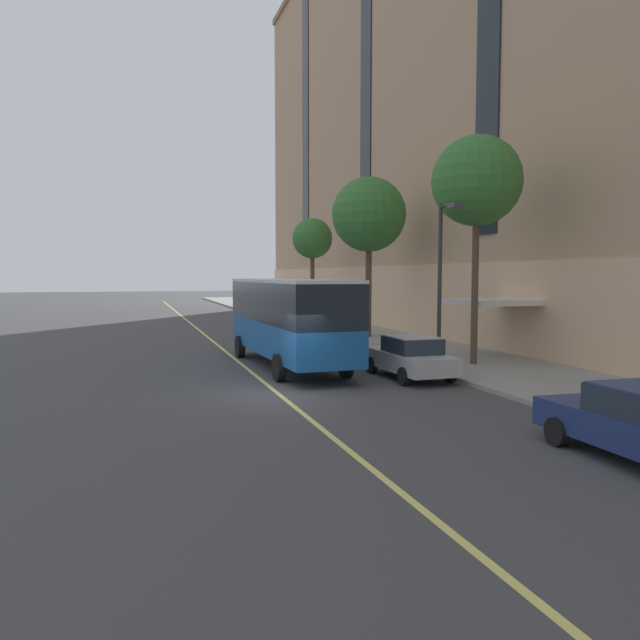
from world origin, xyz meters
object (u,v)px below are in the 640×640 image
parked_car_silver_1 (269,315)px  street_lamp (443,267)px  fire_hydrant (355,336)px  city_bus (288,317)px  parked_car_silver_0 (410,357)px  street_tree_far_uptown (369,215)px  street_tree_mid_block (477,182)px  street_tree_far_downtown (312,239)px  parked_car_green_4 (328,333)px

parked_car_silver_1 → street_lamp: street_lamp is taller
street_lamp → fire_hydrant: 10.28m
city_bus → parked_car_silver_0: 5.46m
parked_car_silver_0 → street_tree_far_uptown: street_tree_far_uptown is taller
street_tree_mid_block → fire_hydrant: street_tree_mid_block is taller
city_bus → street_lamp: (5.44, -2.87, 2.00)m
parked_car_silver_1 → street_tree_far_downtown: (3.49, 0.19, 5.71)m
city_bus → parked_car_green_4: (3.50, 5.77, -1.31)m
parked_car_green_4 → street_tree_far_uptown: size_ratio=0.48×
street_tree_far_uptown → street_lamp: street_tree_far_uptown is taller
city_bus → fire_hydrant: 8.76m
parked_car_green_4 → fire_hydrant: bearing=28.3°
parked_car_green_4 → street_tree_far_uptown: (3.73, 3.82, 6.48)m
street_tree_far_uptown → street_lamp: (-1.80, -12.47, -3.17)m
street_tree_far_uptown → street_tree_mid_block: bearing=-90.0°
street_lamp → fire_hydrant: size_ratio=8.84×
city_bus → street_tree_mid_block: bearing=-17.2°
city_bus → street_tree_far_uptown: 13.08m
street_lamp → parked_car_green_4: bearing=102.6°
city_bus → parked_car_silver_1: size_ratio=2.35×
parked_car_silver_0 → street_lamp: (1.83, 1.02, 3.31)m
street_tree_far_downtown → parked_car_silver_0: bearing=-98.2°
parked_car_silver_1 → fire_hydrant: (1.59, -14.47, -0.29)m
city_bus → fire_hydrant: (5.34, 6.76, -1.59)m
street_tree_far_uptown → street_tree_far_downtown: street_tree_far_uptown is taller
parked_car_silver_1 → street_tree_mid_block: (3.49, -23.46, 6.72)m
city_bus → street_lamp: 6.47m
parked_car_silver_0 → street_tree_mid_block: street_tree_mid_block is taller
parked_car_silver_0 → fire_hydrant: parked_car_silver_0 is taller
city_bus → parked_car_silver_1: bearing=80.0°
parked_car_green_4 → street_tree_mid_block: 11.10m
parked_car_silver_0 → street_tree_far_downtown: bearing=81.8°
parked_car_silver_0 → parked_car_silver_1: bearing=89.7°
parked_car_green_4 → fire_hydrant: 2.11m
parked_car_silver_0 → street_tree_mid_block: (3.63, 1.66, 6.72)m
parked_car_silver_1 → parked_car_green_4: same height
parked_car_silver_1 → parked_car_green_4: bearing=-90.9°
street_lamp → parked_car_silver_1: bearing=94.0°
city_bus → fire_hydrant: size_ratio=14.96×
city_bus → street_lamp: bearing=-27.9°
parked_car_green_4 → street_tree_far_downtown: bearing=76.6°
parked_car_green_4 → street_tree_far_uptown: street_tree_far_uptown is taller
street_tree_far_downtown → street_tree_mid_block: bearing=-90.0°
city_bus → parked_car_green_4: size_ratio=2.43×
parked_car_silver_1 → street_tree_mid_block: size_ratio=0.50×
city_bus → parked_car_silver_0: city_bus is taller
parked_car_silver_1 → street_tree_mid_block: 24.65m
parked_car_green_4 → street_lamp: size_ratio=0.70×
street_tree_far_downtown → street_lamp: (-1.80, -24.29, -2.41)m
street_lamp → fire_hydrant: street_lamp is taller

